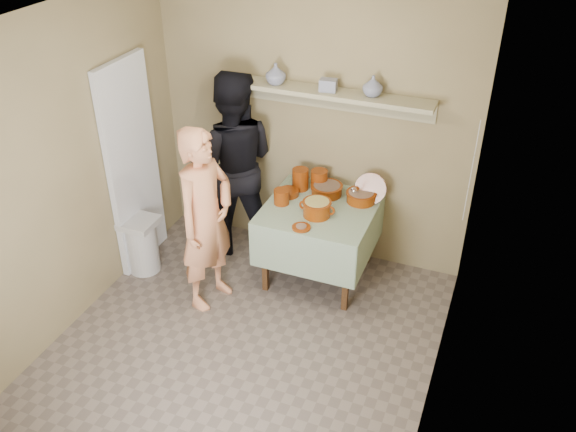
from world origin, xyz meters
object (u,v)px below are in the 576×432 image
at_px(person_helper, 232,164).
at_px(cazuela_rice, 317,207).
at_px(person_cook, 206,220).
at_px(trash_bin, 142,245).
at_px(serving_table, 320,218).

distance_m(person_helper, cazuela_rice, 1.03).
height_order(person_helper, cazuela_rice, person_helper).
bearing_deg(person_cook, trash_bin, 92.32).
xyz_separation_m(person_cook, cazuela_rice, (0.81, 0.52, 0.01)).
bearing_deg(person_cook, cazuela_rice, -44.94).
xyz_separation_m(person_helper, serving_table, (0.95, -0.19, -0.28)).
relative_size(person_cook, serving_table, 1.72).
height_order(cazuela_rice, trash_bin, cazuela_rice).
xyz_separation_m(person_helper, trash_bin, (-0.64, -0.71, -0.64)).
height_order(person_cook, person_helper, person_helper).
xyz_separation_m(cazuela_rice, trash_bin, (-1.61, -0.38, -0.56)).
bearing_deg(serving_table, person_cook, -139.86).
relative_size(person_helper, cazuela_rice, 5.58).
xyz_separation_m(serving_table, cazuela_rice, (0.02, -0.15, 0.20)).
bearing_deg(person_helper, cazuela_rice, 139.56).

